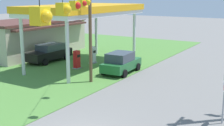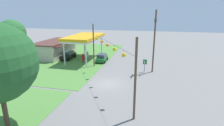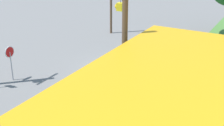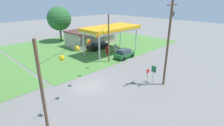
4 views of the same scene
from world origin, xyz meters
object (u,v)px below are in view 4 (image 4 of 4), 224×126
(gas_station_canopy, at_px, (111,29))
(stop_sign_roadside, at_px, (148,73))
(gas_station_store, at_px, (92,37))
(route_sign, at_px, (154,71))
(car_at_pumps_rear, at_px, (98,45))
(tree_behind_station, at_px, (59,19))
(fuel_pump_near, at_px, (107,51))
(car_at_pumps_front, at_px, (124,54))
(fuel_pump_far, at_px, (115,48))
(utility_pole_main, at_px, (168,40))

(gas_station_canopy, relative_size, stop_sign_roadside, 4.85)
(gas_station_store, distance_m, route_sign, 23.72)
(car_at_pumps_rear, relative_size, tree_behind_station, 0.55)
(fuel_pump_near, relative_size, stop_sign_roadside, 0.66)
(gas_station_store, height_order, tree_behind_station, tree_behind_station)
(gas_station_canopy, height_order, stop_sign_roadside, gas_station_canopy)
(tree_behind_station, bearing_deg, gas_station_canopy, -83.59)
(car_at_pumps_front, height_order, stop_sign_roadside, stop_sign_roadside)
(car_at_pumps_front, bearing_deg, fuel_pump_near, 95.78)
(gas_station_canopy, bearing_deg, stop_sign_roadside, -117.20)
(car_at_pumps_front, relative_size, stop_sign_roadside, 1.75)
(fuel_pump_far, distance_m, car_at_pumps_front, 4.57)
(fuel_pump_near, bearing_deg, route_sign, -107.64)
(gas_station_store, bearing_deg, car_at_pumps_front, -100.91)
(gas_station_canopy, relative_size, tree_behind_station, 1.34)
(car_at_pumps_front, xyz_separation_m, utility_pole_main, (-4.53, -11.03, 5.22))
(gas_station_canopy, relative_size, fuel_pump_near, 7.36)
(gas_station_store, distance_m, utility_pole_main, 25.25)
(gas_station_canopy, distance_m, fuel_pump_far, 4.49)
(car_at_pumps_rear, bearing_deg, stop_sign_roadside, 69.99)
(car_at_pumps_front, distance_m, car_at_pumps_rear, 8.34)
(gas_station_canopy, distance_m, route_sign, 15.30)
(fuel_pump_far, height_order, route_sign, route_sign)
(gas_station_store, xyz_separation_m, utility_pole_main, (-7.00, -23.89, 4.24))
(fuel_pump_far, height_order, car_at_pumps_front, car_at_pumps_front)
(fuel_pump_near, bearing_deg, tree_behind_station, 92.26)
(utility_pole_main, bearing_deg, tree_behind_station, 84.33)
(gas_station_store, relative_size, route_sign, 5.12)
(car_at_pumps_front, height_order, utility_pole_main, utility_pole_main)
(utility_pole_main, relative_size, tree_behind_station, 1.22)
(stop_sign_roadside, distance_m, route_sign, 1.45)
(fuel_pump_near, distance_m, car_at_pumps_rear, 4.30)
(gas_station_canopy, bearing_deg, tree_behind_station, 96.41)
(gas_station_canopy, xyz_separation_m, route_sign, (-5.65, -13.81, -3.39))
(gas_station_canopy, height_order, route_sign, gas_station_canopy)
(utility_pole_main, bearing_deg, stop_sign_roadside, 144.39)
(gas_station_canopy, bearing_deg, gas_station_store, 77.96)
(fuel_pump_near, bearing_deg, stop_sign_roadside, -112.93)
(tree_behind_station, bearing_deg, fuel_pump_far, -79.50)
(stop_sign_roadside, bearing_deg, route_sign, 179.82)
(car_at_pumps_front, relative_size, tree_behind_station, 0.48)
(gas_station_canopy, xyz_separation_m, gas_station_store, (1.85, 8.69, -3.20))
(fuel_pump_far, distance_m, utility_pole_main, 17.34)
(gas_station_store, height_order, route_sign, gas_station_store)
(gas_station_canopy, height_order, fuel_pump_near, gas_station_canopy)
(fuel_pump_near, bearing_deg, gas_station_canopy, 0.07)
(gas_station_canopy, xyz_separation_m, car_at_pumps_front, (-0.63, -4.17, -4.18))
(gas_station_store, distance_m, tree_behind_station, 10.18)
(car_at_pumps_rear, bearing_deg, utility_pole_main, 76.64)
(gas_station_store, height_order, fuel_pump_far, gas_station_store)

